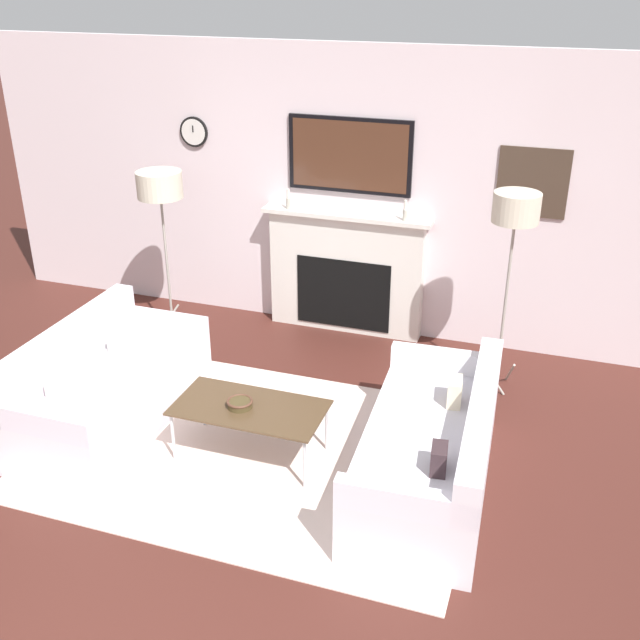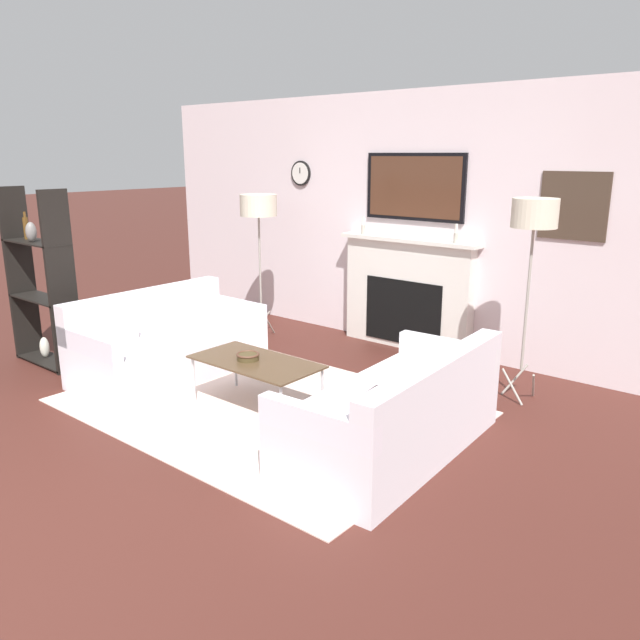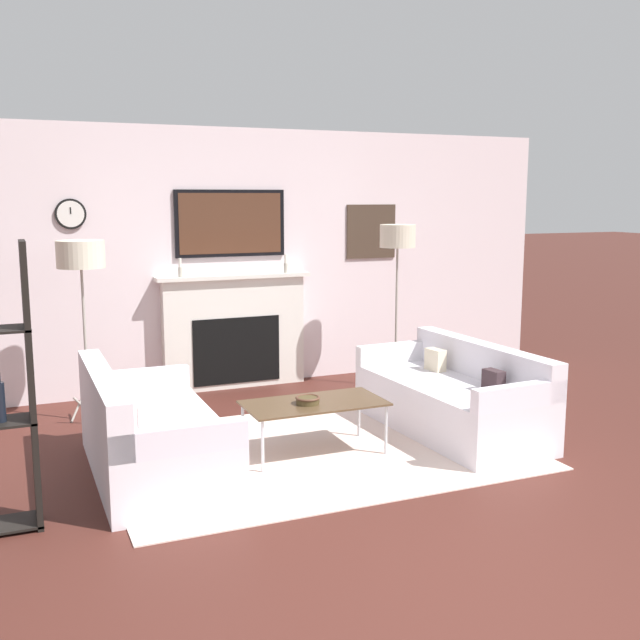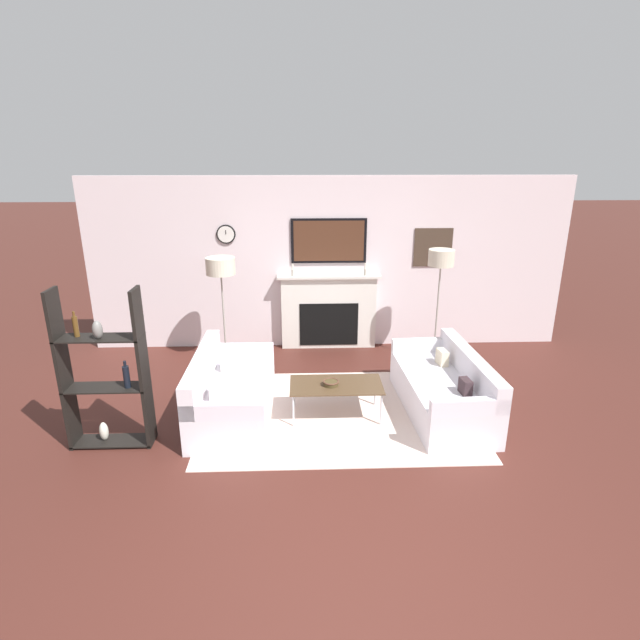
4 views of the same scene
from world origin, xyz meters
TOP-DOWN VIEW (x-y plane):
  - ground_plane at (0.00, 0.00)m, footprint 60.00×60.00m
  - fireplace_wall at (0.00, 4.68)m, footprint 7.53×0.28m
  - area_rug at (0.00, 2.38)m, footprint 3.21×2.29m
  - couch_left at (-1.30, 2.38)m, footprint 0.88×1.76m
  - couch_right at (1.29, 2.38)m, footprint 0.93×1.89m
  - coffee_table at (-0.03, 2.32)m, footprint 1.09×0.56m
  - decorative_bowl at (-0.10, 2.29)m, footprint 0.19×0.19m
  - floor_lamp_left at (-1.57, 3.92)m, footprint 0.41×0.41m
  - floor_lamp_right at (1.57, 3.92)m, footprint 0.37×0.37m

SIDE VIEW (x-z plane):
  - ground_plane at x=0.00m, z-range 0.00..0.00m
  - area_rug at x=0.00m, z-range 0.00..0.01m
  - couch_left at x=-1.30m, z-range -0.12..0.67m
  - couch_right at x=1.29m, z-range -0.10..0.65m
  - coffee_table at x=-0.03m, z-range 0.18..0.60m
  - decorative_bowl at x=-0.10m, z-range 0.42..0.48m
  - fireplace_wall at x=0.00m, z-range -0.12..2.58m
  - floor_lamp_left at x=-1.57m, z-range 0.67..2.30m
  - floor_lamp_right at x=1.57m, z-range 0.70..2.43m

